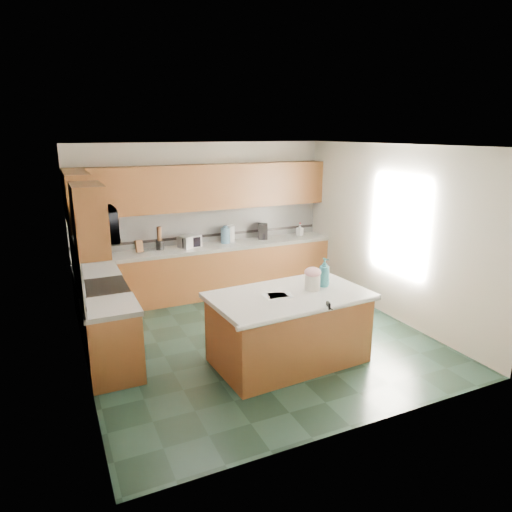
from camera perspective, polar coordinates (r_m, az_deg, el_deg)
floor at (r=6.68m, az=0.09°, el=-10.18°), size 4.60×4.60×0.00m
ceiling at (r=6.03m, az=0.10°, el=13.65°), size 4.60×4.60×0.00m
wall_back at (r=8.34m, az=-6.64°, el=4.65°), size 4.60×0.04×2.70m
wall_front at (r=4.32m, az=13.19°, el=-5.74°), size 4.60×0.04×2.70m
wall_left at (r=5.68m, az=-21.65°, el=-1.34°), size 0.04×4.60×2.70m
wall_right at (r=7.47m, az=16.48°, el=2.89°), size 0.04×4.60×2.70m
back_base_cab at (r=8.26m, az=-5.75°, el=-2.00°), size 4.60×0.60×0.86m
back_countertop at (r=8.14m, az=-5.83°, el=1.10°), size 4.60×0.64×0.06m
back_upper_cab at (r=8.07m, az=-6.35°, el=8.55°), size 4.60×0.33×0.78m
back_backsplash at (r=8.33m, az=-6.55°, el=3.84°), size 4.60×0.02×0.63m
back_accent_band at (r=8.36m, az=-6.49°, el=2.52°), size 4.60×0.01×0.05m
left_base_cab_rear at (r=7.21m, az=-19.08°, el=-5.39°), size 0.60×0.82×0.86m
left_counter_rear at (r=7.07m, az=-19.40°, el=-1.90°), size 0.64×0.82×0.06m
left_base_cab_front at (r=5.80m, az=-17.40°, el=-10.36°), size 0.60×0.72×0.86m
left_counter_front at (r=5.62m, az=-17.77°, el=-6.12°), size 0.64×0.72×0.06m
left_backsplash at (r=6.25m, az=-21.59°, el=-1.00°), size 0.02×2.30×0.63m
left_accent_band at (r=6.30m, az=-21.36°, el=-2.70°), size 0.01×2.30×0.05m
left_upper_cab_rear at (r=6.97m, az=-21.38°, el=6.56°), size 0.33×1.09×0.78m
left_upper_cab_front at (r=5.33m, az=-20.12°, el=4.29°), size 0.33×0.72×0.78m
range_body at (r=6.47m, az=-18.31°, el=-7.61°), size 0.60×0.76×0.88m
range_oven_door at (r=6.52m, az=-15.74°, el=-7.62°), size 0.02×0.68×0.55m
range_cooktop at (r=6.31m, az=-18.66°, el=-3.75°), size 0.62×0.78×0.04m
range_handle at (r=6.39m, az=-15.72°, el=-4.43°), size 0.02×0.66×0.02m
range_backguard at (r=6.26m, az=-21.11°, el=-2.98°), size 0.06×0.76×0.18m
microwave at (r=6.10m, az=-19.32°, el=3.67°), size 0.50×0.73×0.41m
island_base at (r=5.90m, az=4.09°, el=-9.20°), size 1.92×1.18×0.86m
island_top at (r=5.73m, az=4.18°, el=-5.01°), size 2.03×1.29×0.06m
island_bullnose at (r=5.26m, az=7.24°, el=-6.97°), size 1.96×0.19×0.06m
treat_jar at (r=5.85m, az=7.06°, el=-3.28°), size 0.24×0.24×0.20m
treat_jar_lid at (r=5.81m, az=7.11°, el=-2.03°), size 0.21×0.21×0.13m
treat_jar_knob at (r=5.79m, az=7.12°, el=-1.60°), size 0.07×0.02×0.02m
treat_jar_knob_end_l at (r=5.78m, az=6.83°, el=-1.64°), size 0.04×0.04×0.04m
treat_jar_knob_end_r at (r=5.81m, az=7.41°, el=-1.56°), size 0.04×0.04×0.04m
soap_bottle_island at (r=5.97m, az=8.53°, el=-2.04°), size 0.17×0.17×0.38m
paper_sheet_a at (r=5.65m, az=3.06°, el=-4.94°), size 0.34×0.29×0.00m
paper_sheet_b at (r=5.65m, az=2.37°, el=-4.92°), size 0.30×0.24×0.00m
clamp_body at (r=5.37m, az=9.02°, el=-6.12°), size 0.05×0.09×0.08m
clamp_handle at (r=5.33m, az=9.32°, el=-6.50°), size 0.01×0.06×0.01m
knife_block at (r=7.86m, az=-14.41°, el=1.17°), size 0.13×0.16×0.22m
utensil_crock at (r=7.96m, az=-11.93°, el=1.34°), size 0.13×0.13×0.16m
utensil_bundle at (r=7.91m, az=-12.00°, el=2.75°), size 0.08×0.08×0.24m
toaster_oven at (r=8.05m, az=-8.31°, el=1.85°), size 0.43×0.38×0.21m
toaster_oven_door at (r=7.94m, az=-8.07°, el=1.67°), size 0.32×0.01×0.17m
paper_towel at (r=8.34m, az=-3.16°, el=2.80°), size 0.14×0.14×0.31m
paper_towel_base at (r=8.37m, az=-3.14°, el=1.82°), size 0.21×0.21×0.01m
water_jug at (r=8.26m, az=-3.85°, el=2.56°), size 0.17×0.17×0.28m
water_jug_neck at (r=8.23m, az=-3.86°, el=3.64°), size 0.08×0.08×0.04m
coffee_maker at (r=8.57m, az=0.86°, el=3.10°), size 0.23×0.24×0.29m
coffee_carafe at (r=8.55m, az=0.98°, el=2.49°), size 0.12×0.12×0.12m
soap_bottle_back at (r=8.91m, az=5.51°, el=3.29°), size 0.13×0.13×0.23m
soap_back_cap at (r=8.89m, az=5.53°, el=4.09°), size 0.02×0.02×0.03m
window_light_proxy at (r=7.28m, az=17.42°, el=3.71°), size 0.02×1.40×1.10m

